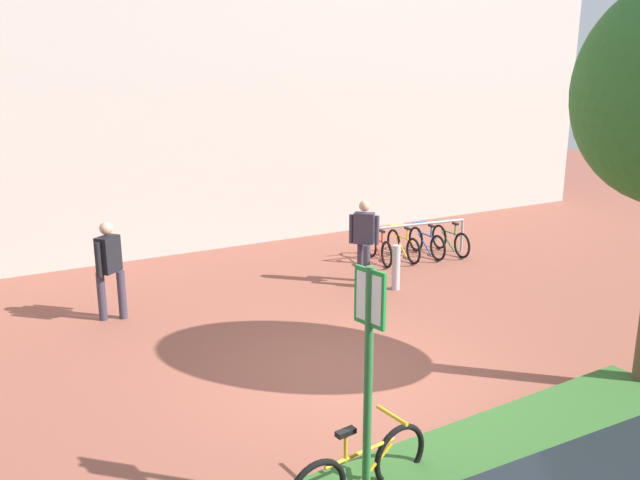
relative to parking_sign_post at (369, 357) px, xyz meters
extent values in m
plane|color=brown|center=(1.40, 2.41, -1.58)|extent=(60.00, 60.00, 0.00)
cube|color=#B2ADA3|center=(1.40, 10.48, 3.42)|extent=(28.00, 1.20, 10.00)
cube|color=#336028|center=(1.05, 0.00, -1.50)|extent=(7.00, 1.10, 0.16)
cylinder|color=#2D7238|center=(0.00, 0.00, -0.37)|extent=(0.08, 0.08, 2.41)
cube|color=#198C33|center=(0.00, 0.00, 0.55)|extent=(0.09, 0.36, 0.52)
cube|color=white|center=(0.00, 0.00, 0.55)|extent=(0.08, 0.30, 0.44)
torus|color=black|center=(0.52, 0.15, -1.25)|extent=(0.66, 0.12, 0.66)
cylinder|color=gold|center=(0.01, 0.11, -1.03)|extent=(0.84, 0.11, 0.04)
cylinder|color=gold|center=(0.11, 0.12, -1.28)|extent=(0.61, 0.09, 0.44)
cylinder|color=gold|center=(-0.17, 0.09, -0.91)|extent=(0.04, 0.04, 0.28)
cube|color=black|center=(-0.17, 0.09, -0.75)|extent=(0.21, 0.10, 0.05)
cylinder|color=gold|center=(0.40, 0.14, -0.77)|extent=(0.08, 0.42, 0.04)
cylinder|color=#99999E|center=(4.84, 6.88, -1.18)|extent=(0.06, 0.06, 0.80)
cylinder|color=#99999E|center=(7.42, 6.54, -1.18)|extent=(0.06, 0.06, 0.80)
cylinder|color=#99999E|center=(6.13, 6.71, -0.78)|extent=(2.59, 0.40, 0.06)
torus|color=black|center=(5.04, 6.39, -1.27)|extent=(0.21, 0.60, 0.61)
torus|color=black|center=(5.28, 7.30, -1.27)|extent=(0.21, 0.60, 0.61)
cylinder|color=red|center=(5.16, 6.84, -1.07)|extent=(0.23, 0.75, 0.03)
cylinder|color=red|center=(5.19, 6.93, -1.30)|extent=(0.17, 0.55, 0.40)
cylinder|color=red|center=(5.12, 6.68, -0.96)|extent=(0.03, 0.03, 0.26)
cube|color=black|center=(5.12, 6.68, -0.81)|extent=(0.12, 0.20, 0.05)
cylinder|color=red|center=(5.25, 7.19, -0.83)|extent=(0.38, 0.13, 0.04)
torus|color=black|center=(5.73, 6.31, -1.27)|extent=(0.15, 0.61, 0.61)
torus|color=black|center=(5.89, 7.24, -1.27)|extent=(0.15, 0.61, 0.61)
cylinder|color=gold|center=(5.81, 6.78, -1.07)|extent=(0.16, 0.76, 0.03)
cylinder|color=gold|center=(5.83, 6.87, -1.30)|extent=(0.12, 0.56, 0.40)
cylinder|color=gold|center=(5.78, 6.61, -0.96)|extent=(0.03, 0.03, 0.26)
cube|color=black|center=(5.78, 6.61, -0.81)|extent=(0.10, 0.19, 0.05)
cylinder|color=gold|center=(5.87, 7.13, -0.83)|extent=(0.39, 0.10, 0.04)
torus|color=black|center=(6.40, 6.24, -1.27)|extent=(0.13, 0.61, 0.61)
torus|color=black|center=(6.52, 7.17, -1.27)|extent=(0.13, 0.61, 0.61)
cylinder|color=#194CA5|center=(6.46, 6.71, -1.07)|extent=(0.13, 0.77, 0.03)
cylinder|color=#194CA5|center=(6.47, 6.80, -1.30)|extent=(0.10, 0.56, 0.40)
cylinder|color=#194CA5|center=(6.44, 6.54, -0.96)|extent=(0.03, 0.03, 0.26)
cube|color=black|center=(6.44, 6.54, -0.81)|extent=(0.10, 0.19, 0.05)
cylinder|color=#194CA5|center=(6.50, 7.06, -0.83)|extent=(0.39, 0.09, 0.04)
torus|color=black|center=(7.03, 6.13, -1.27)|extent=(0.14, 0.61, 0.61)
torus|color=black|center=(7.16, 7.06, -1.27)|extent=(0.14, 0.61, 0.61)
cylinder|color=#1E7233|center=(7.10, 6.59, -1.07)|extent=(0.14, 0.77, 0.03)
cylinder|color=#1E7233|center=(7.11, 6.68, -1.30)|extent=(0.11, 0.56, 0.40)
cylinder|color=#1E7233|center=(7.07, 6.43, -0.96)|extent=(0.03, 0.03, 0.26)
cube|color=black|center=(7.07, 6.43, -0.81)|extent=(0.10, 0.19, 0.05)
cylinder|color=#1E7233|center=(7.14, 6.95, -0.83)|extent=(0.39, 0.09, 0.04)
cylinder|color=#ADADB2|center=(4.29, 5.09, -1.13)|extent=(0.16, 0.16, 0.90)
cylinder|color=#383342|center=(4.01, 5.92, -1.15)|extent=(0.14, 0.14, 0.85)
cylinder|color=#383342|center=(3.90, 5.55, -1.15)|extent=(0.14, 0.14, 0.85)
cube|color=#383342|center=(3.96, 5.73, -0.42)|extent=(0.45, 0.45, 0.62)
cylinder|color=#383342|center=(3.77, 5.91, -0.45)|extent=(0.09, 0.09, 0.59)
cylinder|color=#383342|center=(4.15, 5.55, -0.45)|extent=(0.09, 0.09, 0.59)
sphere|color=tan|center=(3.96, 5.73, 0.03)|extent=(0.22, 0.22, 0.22)
cylinder|color=#383342|center=(-0.73, 6.27, -1.15)|extent=(0.14, 0.14, 0.85)
cylinder|color=#383342|center=(-1.04, 6.37, -1.15)|extent=(0.14, 0.14, 0.85)
cube|color=black|center=(-0.89, 6.32, -0.42)|extent=(0.46, 0.44, 0.62)
cylinder|color=black|center=(-0.69, 6.49, -0.45)|extent=(0.09, 0.09, 0.59)
cylinder|color=black|center=(-1.09, 6.15, -0.45)|extent=(0.09, 0.09, 0.59)
sphere|color=tan|center=(-0.89, 6.32, 0.03)|extent=(0.22, 0.22, 0.22)
camera|label=1|loc=(-2.97, -4.12, 2.33)|focal=34.62mm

